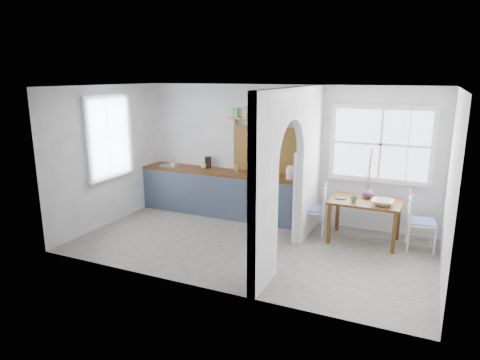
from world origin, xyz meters
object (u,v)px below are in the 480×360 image
at_px(dining_table, 364,221).
at_px(chair_left, 313,209).
at_px(chair_right, 422,221).
at_px(vase, 368,192).
at_px(kettle, 290,172).

distance_m(dining_table, chair_left, 0.89).
distance_m(dining_table, chair_right, 0.90).
xyz_separation_m(dining_table, vase, (0.01, 0.17, 0.46)).
relative_size(chair_left, kettle, 3.69).
relative_size(chair_right, kettle, 3.83).
bearing_deg(chair_right, kettle, 77.42).
bearing_deg(vase, chair_left, -170.15).
bearing_deg(vase, dining_table, -92.13).
bearing_deg(dining_table, kettle, 170.63).
relative_size(chair_left, vase, 4.52).
height_order(dining_table, vase, vase).
bearing_deg(kettle, chair_left, -26.32).
bearing_deg(chair_left, dining_table, 78.88).
height_order(chair_right, kettle, kettle).
xyz_separation_m(kettle, vase, (1.42, -0.08, -0.20)).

